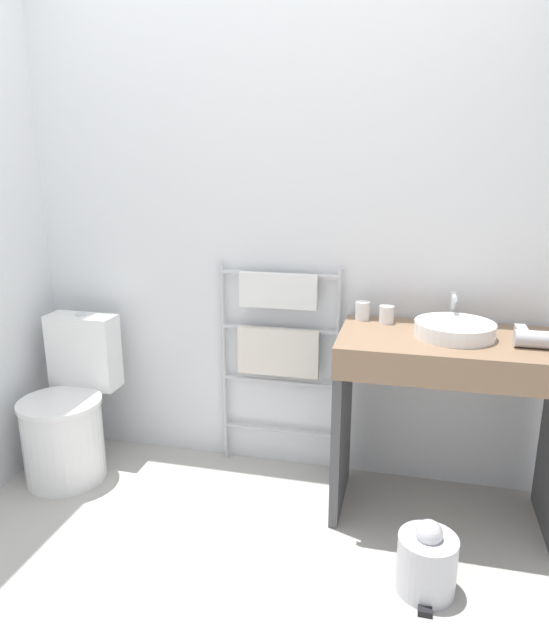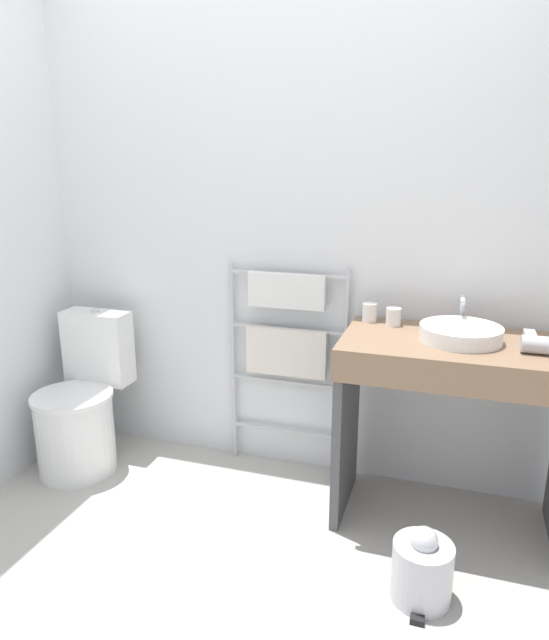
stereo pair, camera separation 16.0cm
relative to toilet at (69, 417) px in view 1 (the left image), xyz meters
name	(u,v)px [view 1 (the left image)]	position (x,y,z in m)	size (l,w,h in m)	color
ground_plane	(205,640)	(1.05, -0.87, -0.31)	(12.00, 12.00, 0.00)	#B2AFA8
wall_back	(289,214)	(1.05, 0.43, 1.01)	(2.90, 0.12, 2.64)	silver
toilet	(69,417)	(0.00, 0.00, 0.00)	(0.41, 0.53, 0.81)	white
towel_radiator	(278,338)	(1.03, 0.32, 0.41)	(0.62, 0.06, 1.08)	silver
vanity_counter	(448,399)	(1.85, 0.06, 0.27)	(0.96, 0.54, 0.85)	#84664C
sink_basin	(455,329)	(1.85, 0.08, 0.58)	(0.33, 0.33, 0.06)	white
faucet	(453,305)	(1.85, 0.26, 0.64)	(0.02, 0.10, 0.15)	silver
cup_near_wall	(362,311)	(1.44, 0.26, 0.59)	(0.07, 0.07, 0.09)	white
cup_near_edge	(386,315)	(1.56, 0.23, 0.58)	(0.07, 0.07, 0.08)	white
hair_dryer	(534,338)	(2.15, 0.02, 0.58)	(0.19, 0.17, 0.07)	#B7B7BC
trash_bin	(427,562)	(1.78, -0.45, -0.19)	(0.22, 0.26, 0.30)	silver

